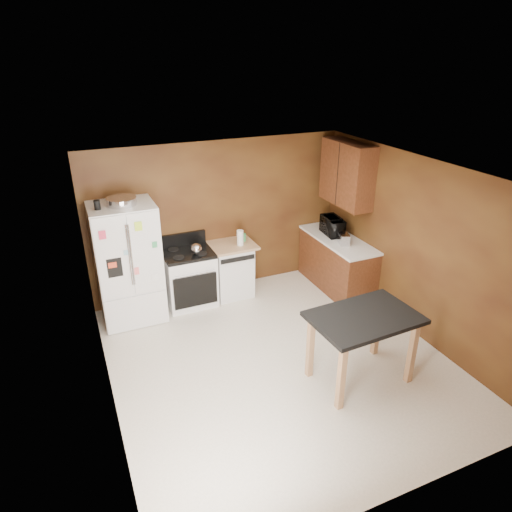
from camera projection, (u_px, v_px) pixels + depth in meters
floor at (278, 360)px, 6.04m from camera, size 4.50×4.50×0.00m
ceiling at (283, 175)px, 4.99m from camera, size 4.50×4.50×0.00m
wall_back at (219, 218)px, 7.39m from camera, size 4.20×0.00×4.20m
wall_front at (405, 395)px, 3.65m from camera, size 4.20×0.00×4.20m
wall_left at (100, 314)px, 4.76m from camera, size 0.00×4.50×4.50m
wall_right at (417, 249)px, 6.28m from camera, size 0.00×4.50×4.50m
roasting_pan at (122, 201)px, 6.26m from camera, size 0.41×0.41×0.10m
pen_cup at (97, 205)px, 6.07m from camera, size 0.09×0.09×0.13m
kettle at (196, 249)px, 6.92m from camera, size 0.17×0.17×0.17m
paper_towel at (240, 238)px, 7.25m from camera, size 0.14×0.14×0.25m
green_canister at (243, 237)px, 7.44m from camera, size 0.13×0.13×0.12m
toaster at (344, 239)px, 7.28m from camera, size 0.21×0.27×0.17m
microwave at (332, 227)px, 7.65m from camera, size 0.37×0.51×0.27m
refrigerator at (128, 263)px, 6.66m from camera, size 0.90×0.80×1.80m
gas_range at (189, 277)px, 7.22m from camera, size 0.76×0.68×1.10m
dishwasher at (231, 269)px, 7.50m from camera, size 0.78×0.63×0.89m
right_cabinets at (340, 237)px, 7.56m from camera, size 0.63×1.58×2.45m
island at (363, 326)px, 5.40m from camera, size 1.30×0.90×0.91m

